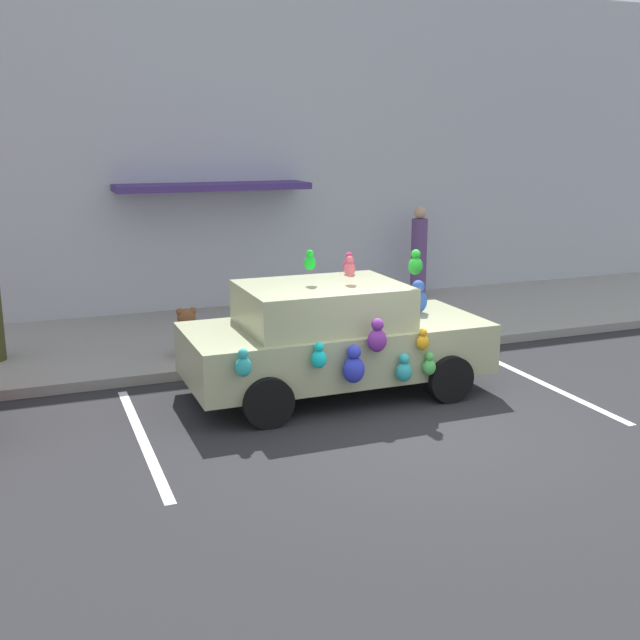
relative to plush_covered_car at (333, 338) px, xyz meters
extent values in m
plane|color=#262628|center=(0.45, -1.70, -0.80)|extent=(60.00, 60.00, 0.00)
cube|color=gray|center=(0.45, 3.30, -0.72)|extent=(24.00, 4.00, 0.15)
cube|color=#B2B7C1|center=(0.45, 5.45, 2.40)|extent=(24.00, 0.30, 6.40)
cube|color=#422D72|center=(-0.45, 4.90, 1.75)|extent=(3.60, 1.10, 0.12)
cube|color=silver|center=(2.98, -0.70, -0.79)|extent=(0.12, 3.60, 0.01)
cube|color=silver|center=(-2.73, -0.70, -0.79)|extent=(0.12, 3.60, 0.01)
cube|color=#A3A87E|center=(0.05, 0.01, -0.15)|extent=(4.11, 1.79, 0.68)
cube|color=#A3A87E|center=(-0.16, 0.01, 0.47)|extent=(2.14, 1.58, 0.56)
cylinder|color=black|center=(1.32, 0.91, -0.48)|extent=(0.64, 0.22, 0.64)
cylinder|color=black|center=(1.32, -0.88, -0.48)|extent=(0.64, 0.22, 0.64)
cylinder|color=black|center=(-1.23, 0.91, -0.48)|extent=(0.64, 0.22, 0.64)
cylinder|color=black|center=(-1.23, -0.88, -0.48)|extent=(0.64, 0.22, 0.64)
ellipsoid|color=#752C8D|center=(0.19, -0.99, 0.19)|extent=(0.25, 0.21, 0.30)
sphere|color=#752C8D|center=(0.19, -0.99, 0.39)|extent=(0.16, 0.16, 0.16)
ellipsoid|color=green|center=(0.91, -0.61, 1.03)|extent=(0.19, 0.16, 0.23)
sphere|color=green|center=(0.91, -0.61, 1.19)|extent=(0.12, 0.12, 0.12)
ellipsoid|color=#D1525D|center=(0.20, -0.09, 0.95)|extent=(0.16, 0.13, 0.19)
sphere|color=#D1525D|center=(0.20, -0.09, 1.08)|extent=(0.10, 0.10, 0.10)
ellipsoid|color=teal|center=(-1.55, -0.97, 0.03)|extent=(0.20, 0.16, 0.24)
sphere|color=teal|center=(-1.55, -0.97, 0.19)|extent=(0.13, 0.13, 0.13)
ellipsoid|color=#4DB952|center=(0.97, -0.96, -0.26)|extent=(0.18, 0.15, 0.21)
sphere|color=#4DB952|center=(0.97, -0.96, -0.11)|extent=(0.11, 0.11, 0.11)
ellipsoid|color=gold|center=(0.86, -0.95, 0.08)|extent=(0.17, 0.14, 0.20)
sphere|color=gold|center=(0.86, -0.95, 0.22)|extent=(0.11, 0.11, 0.11)
ellipsoid|color=#1F78BC|center=(0.89, 0.11, 0.31)|extent=(0.21, 0.17, 0.25)
sphere|color=#1F78BC|center=(0.89, 0.11, 0.48)|extent=(0.13, 0.13, 0.13)
ellipsoid|color=#17CDCC|center=(-0.58, -0.96, 0.02)|extent=(0.19, 0.16, 0.23)
sphere|color=#17CDCC|center=(-0.58, -0.96, 0.18)|extent=(0.12, 0.12, 0.12)
ellipsoid|color=blue|center=(1.40, 0.19, 0.35)|extent=(0.28, 0.23, 0.33)
sphere|color=blue|center=(1.40, 0.19, 0.58)|extent=(0.18, 0.18, 0.18)
ellipsoid|color=gold|center=(0.79, 0.44, 0.31)|extent=(0.21, 0.17, 0.25)
sphere|color=gold|center=(0.79, 0.44, 0.49)|extent=(0.14, 0.14, 0.14)
ellipsoid|color=#DB3067|center=(0.49, 0.61, 0.87)|extent=(0.17, 0.14, 0.20)
sphere|color=#DB3067|center=(0.49, 0.61, 1.01)|extent=(0.11, 0.11, 0.11)
ellipsoid|color=#4E69C8|center=(-0.82, -0.65, 0.33)|extent=(0.24, 0.19, 0.28)
sphere|color=#4E69C8|center=(-0.82, -0.65, 0.52)|extent=(0.15, 0.15, 0.15)
ellipsoid|color=#17D629|center=(-0.30, 0.09, 1.03)|extent=(0.16, 0.13, 0.19)
sphere|color=#17D629|center=(-0.30, 0.09, 1.16)|extent=(0.10, 0.10, 0.10)
ellipsoid|color=#2C37C2|center=(-0.13, -1.00, -0.16)|extent=(0.28, 0.23, 0.34)
sphere|color=#2C37C2|center=(-0.13, -1.00, 0.07)|extent=(0.18, 0.18, 0.18)
ellipsoid|color=teal|center=(0.59, -0.97, -0.28)|extent=(0.22, 0.18, 0.26)
sphere|color=teal|center=(0.59, -0.97, -0.10)|extent=(0.14, 0.14, 0.14)
ellipsoid|color=brown|center=(-1.60, 2.06, -0.40)|extent=(0.40, 0.33, 0.50)
sphere|color=brown|center=(-1.60, 2.06, -0.04)|extent=(0.28, 0.28, 0.28)
sphere|color=brown|center=(-1.70, 2.06, 0.06)|extent=(0.12, 0.12, 0.12)
sphere|color=brown|center=(-1.50, 2.06, 0.06)|extent=(0.12, 0.12, 0.12)
cylinder|color=#604178|center=(3.85, 4.67, 0.18)|extent=(0.33, 0.33, 1.65)
sphere|color=tan|center=(3.85, 4.67, 1.13)|extent=(0.25, 0.25, 0.25)
camera|label=1|loc=(-3.87, -9.38, 2.71)|focal=43.15mm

